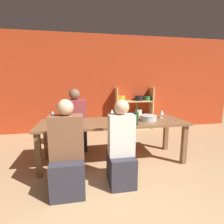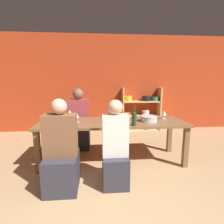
{
  "view_description": "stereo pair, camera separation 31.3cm",
  "coord_description": "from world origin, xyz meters",
  "px_view_note": "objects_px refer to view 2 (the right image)",
  "views": [
    {
      "loc": [
        -0.38,
        -1.2,
        1.44
      ],
      "look_at": [
        0.2,
        1.82,
        0.88
      ],
      "focal_mm": 28.0,
      "sensor_mm": 36.0,
      "label": 1
    },
    {
      "loc": [
        -0.07,
        -1.25,
        1.44
      ],
      "look_at": [
        0.2,
        1.82,
        0.88
      ],
      "focal_mm": 28.0,
      "sensor_mm": 36.0,
      "label": 2
    }
  ],
  "objects_px": {
    "person_near_b": "(115,154)",
    "dining_table": "(112,126)",
    "wine_bottle_green": "(134,118)",
    "wine_glass_white_b": "(116,114)",
    "wine_glass_empty_b": "(70,112)",
    "wine_glass_empty_a": "(77,116)",
    "wine_glass_white_a": "(113,111)",
    "wine_glass_red_a": "(55,112)",
    "person_near_a": "(62,157)",
    "cell_phone": "(62,124)",
    "mixing_bowl": "(149,118)",
    "shelf_unit": "(140,113)",
    "person_far_a": "(79,126)",
    "wine_glass_empty_c": "(164,113)"
  },
  "relations": [
    {
      "from": "person_near_b",
      "to": "dining_table",
      "type": "bearing_deg",
      "value": 87.86
    },
    {
      "from": "wine_bottle_green",
      "to": "wine_glass_white_b",
      "type": "xyz_separation_m",
      "value": [
        -0.24,
        0.34,
        -0.0
      ]
    },
    {
      "from": "wine_glass_empty_b",
      "to": "person_near_b",
      "type": "xyz_separation_m",
      "value": [
        0.75,
        -1.02,
        -0.4
      ]
    },
    {
      "from": "dining_table",
      "to": "wine_glass_empty_a",
      "type": "height_order",
      "value": "wine_glass_empty_a"
    },
    {
      "from": "wine_glass_white_b",
      "to": "wine_glass_white_a",
      "type": "bearing_deg",
      "value": 94.73
    },
    {
      "from": "wine_glass_red_a",
      "to": "wine_glass_empty_b",
      "type": "distance_m",
      "value": 0.27
    },
    {
      "from": "wine_glass_white_b",
      "to": "wine_glass_red_a",
      "type": "bearing_deg",
      "value": 166.89
    },
    {
      "from": "dining_table",
      "to": "person_near_a",
      "type": "xyz_separation_m",
      "value": [
        -0.74,
        -0.75,
        -0.21
      ]
    },
    {
      "from": "person_near_b",
      "to": "person_near_a",
      "type": "bearing_deg",
      "value": -177.47
    },
    {
      "from": "wine_glass_empty_b",
      "to": "person_near_b",
      "type": "distance_m",
      "value": 1.33
    },
    {
      "from": "wine_bottle_green",
      "to": "cell_phone",
      "type": "bearing_deg",
      "value": 171.61
    },
    {
      "from": "person_near_a",
      "to": "mixing_bowl",
      "type": "bearing_deg",
      "value": 26.85
    },
    {
      "from": "wine_glass_empty_a",
      "to": "wine_glass_white_b",
      "type": "bearing_deg",
      "value": 3.35
    },
    {
      "from": "shelf_unit",
      "to": "wine_glass_empty_a",
      "type": "bearing_deg",
      "value": -129.59
    },
    {
      "from": "person_near_b",
      "to": "cell_phone",
      "type": "bearing_deg",
      "value": 144.66
    },
    {
      "from": "wine_glass_empty_a",
      "to": "cell_phone",
      "type": "distance_m",
      "value": 0.29
    },
    {
      "from": "dining_table",
      "to": "wine_glass_white_b",
      "type": "height_order",
      "value": "wine_glass_white_b"
    },
    {
      "from": "wine_glass_white_b",
      "to": "person_near_a",
      "type": "xyz_separation_m",
      "value": [
        -0.82,
        -0.78,
        -0.41
      ]
    },
    {
      "from": "wine_bottle_green",
      "to": "wine_glass_white_b",
      "type": "height_order",
      "value": "wine_bottle_green"
    },
    {
      "from": "cell_phone",
      "to": "person_near_b",
      "type": "xyz_separation_m",
      "value": [
        0.82,
        -0.58,
        -0.29
      ]
    },
    {
      "from": "wine_bottle_green",
      "to": "person_near_a",
      "type": "height_order",
      "value": "person_near_a"
    },
    {
      "from": "wine_glass_white_b",
      "to": "person_near_b",
      "type": "height_order",
      "value": "person_near_b"
    },
    {
      "from": "mixing_bowl",
      "to": "cell_phone",
      "type": "xyz_separation_m",
      "value": [
        -1.48,
        -0.08,
        -0.05
      ]
    },
    {
      "from": "wine_glass_white_a",
      "to": "person_near_b",
      "type": "bearing_deg",
      "value": -93.91
    },
    {
      "from": "wine_glass_empty_a",
      "to": "person_near_b",
      "type": "relative_size",
      "value": 0.13
    },
    {
      "from": "cell_phone",
      "to": "person_far_a",
      "type": "xyz_separation_m",
      "value": [
        0.18,
        0.9,
        -0.28
      ]
    },
    {
      "from": "wine_glass_empty_a",
      "to": "cell_phone",
      "type": "xyz_separation_m",
      "value": [
        -0.24,
        -0.13,
        -0.11
      ]
    },
    {
      "from": "mixing_bowl",
      "to": "wine_glass_empty_b",
      "type": "bearing_deg",
      "value": 165.79
    },
    {
      "from": "person_far_a",
      "to": "person_near_b",
      "type": "relative_size",
      "value": 1.07
    },
    {
      "from": "wine_glass_empty_b",
      "to": "person_far_a",
      "type": "bearing_deg",
      "value": 76.44
    },
    {
      "from": "wine_glass_red_a",
      "to": "person_far_a",
      "type": "relative_size",
      "value": 0.14
    },
    {
      "from": "shelf_unit",
      "to": "wine_glass_red_a",
      "type": "height_order",
      "value": "shelf_unit"
    },
    {
      "from": "mixing_bowl",
      "to": "wine_glass_white_b",
      "type": "height_order",
      "value": "wine_glass_white_b"
    },
    {
      "from": "wine_glass_red_a",
      "to": "person_near_a",
      "type": "xyz_separation_m",
      "value": [
        0.3,
        -1.04,
        -0.42
      ]
    },
    {
      "from": "wine_glass_red_a",
      "to": "wine_glass_white_b",
      "type": "height_order",
      "value": "wine_glass_red_a"
    },
    {
      "from": "wine_glass_white_a",
      "to": "wine_glass_empty_a",
      "type": "bearing_deg",
      "value": -151.18
    },
    {
      "from": "dining_table",
      "to": "wine_bottle_green",
      "type": "distance_m",
      "value": 0.49
    },
    {
      "from": "shelf_unit",
      "to": "cell_phone",
      "type": "height_order",
      "value": "shelf_unit"
    },
    {
      "from": "wine_glass_empty_a",
      "to": "person_near_a",
      "type": "xyz_separation_m",
      "value": [
        -0.14,
        -0.74,
        -0.4
      ]
    },
    {
      "from": "person_near_a",
      "to": "person_near_b",
      "type": "relative_size",
      "value": 1.02
    },
    {
      "from": "person_far_a",
      "to": "person_near_b",
      "type": "height_order",
      "value": "person_far_a"
    },
    {
      "from": "mixing_bowl",
      "to": "wine_glass_white_b",
      "type": "bearing_deg",
      "value": 171.75
    },
    {
      "from": "dining_table",
      "to": "wine_bottle_green",
      "type": "height_order",
      "value": "wine_bottle_green"
    },
    {
      "from": "shelf_unit",
      "to": "mixing_bowl",
      "type": "relative_size",
      "value": 4.31
    },
    {
      "from": "dining_table",
      "to": "wine_glass_empty_a",
      "type": "relative_size",
      "value": 16.2
    },
    {
      "from": "wine_glass_white_b",
      "to": "dining_table",
      "type": "bearing_deg",
      "value": -159.26
    },
    {
      "from": "wine_bottle_green",
      "to": "wine_glass_white_a",
      "type": "distance_m",
      "value": 0.71
    },
    {
      "from": "person_near_b",
      "to": "wine_glass_white_a",
      "type": "bearing_deg",
      "value": 86.09
    },
    {
      "from": "wine_glass_empty_a",
      "to": "person_far_a",
      "type": "height_order",
      "value": "person_far_a"
    },
    {
      "from": "wine_glass_empty_c",
      "to": "cell_phone",
      "type": "bearing_deg",
      "value": -171.79
    }
  ]
}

